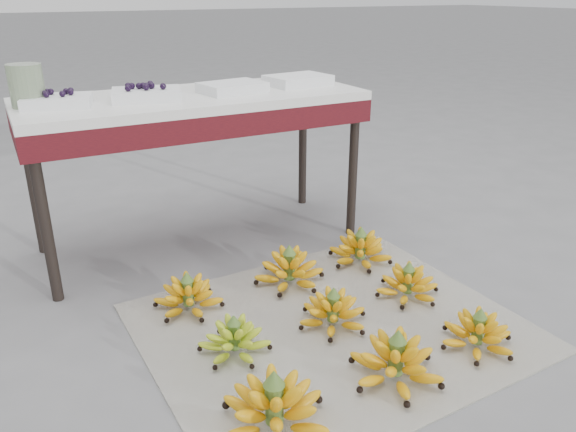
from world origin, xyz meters
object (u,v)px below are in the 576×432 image
bunch_back_left (188,296)px  glass_jar (27,86)px  tray_far_left (57,101)px  bunch_front_center (396,362)px  bunch_front_right (478,334)px  bunch_back_center (289,270)px  tray_left (146,94)px  bunch_mid_right (408,284)px  newspaper_mat (331,327)px  bunch_back_right (360,250)px  bunch_mid_left (234,340)px  tray_right (232,87)px  vendor_table (195,113)px  tray_far_right (298,80)px  bunch_mid_center (333,312)px  bunch_front_left (274,409)px

bunch_back_left → glass_jar: size_ratio=1.92×
tray_far_left → bunch_front_center: bearing=-59.6°
bunch_front_right → bunch_back_center: 0.75m
tray_left → bunch_mid_right: bearing=-48.5°
tray_far_left → newspaper_mat: bearing=-52.0°
bunch_back_right → bunch_mid_left: bearing=-136.6°
bunch_front_center → tray_right: (-0.01, 1.19, 0.64)m
vendor_table → tray_right: bearing=-11.1°
tray_far_right → bunch_back_right: bearing=-88.1°
bunch_back_center → tray_far_left: 1.10m
tray_far_left → tray_right: (0.70, -0.03, -0.00)m
bunch_front_center → bunch_front_right: bearing=24.8°
bunch_mid_center → tray_far_left: (-0.70, 0.88, 0.65)m
bunch_back_left → bunch_mid_right: bearing=-35.4°
bunch_mid_center → bunch_back_left: bearing=147.1°
tray_far_left → bunch_mid_right: bearing=-38.6°
bunch_mid_center → bunch_back_right: 0.52m
bunch_mid_right → tray_right: tray_right is taller
bunch_mid_right → bunch_back_left: 0.83m
bunch_mid_center → bunch_back_left: 0.53m
bunch_mid_center → tray_far_right: size_ratio=0.91×
bunch_front_left → bunch_back_left: (-0.01, 0.69, -0.01)m
bunch_front_right → glass_jar: bearing=112.5°
bunch_front_left → bunch_mid_left: (0.04, 0.36, -0.02)m
bunch_mid_right → tray_left: tray_left is taller
bunch_back_right → tray_far_left: bearing=172.0°
bunch_back_left → tray_left: bearing=71.2°
bunch_back_center → tray_far_right: 0.92m
tray_far_left → bunch_mid_center: bearing=-51.4°
bunch_front_left → bunch_front_right: (0.75, 0.02, -0.01)m
bunch_front_left → tray_left: (0.04, 1.20, 0.64)m
bunch_front_center → bunch_mid_left: 0.51m
bunch_mid_right → vendor_table: size_ratio=0.22×
newspaper_mat → vendor_table: 1.09m
bunch_back_center → vendor_table: size_ratio=0.24×
tray_right → bunch_front_left: bearing=-108.8°
bunch_front_left → tray_far_left: bearing=101.0°
tray_far_right → glass_jar: 1.14m
bunch_front_center → bunch_back_center: (-0.00, 0.67, -0.00)m
bunch_back_left → bunch_front_center: bearing=-71.8°
tray_far_left → bunch_back_right: bearing=-25.7°
bunch_back_center → glass_jar: size_ratio=2.20×
bunch_back_center → bunch_mid_right: bearing=-58.5°
bunch_front_right → bunch_mid_center: (-0.35, 0.33, 0.00)m
tray_left → glass_jar: size_ratio=1.93×
bunch_front_center → bunch_back_center: bunch_front_center is taller
vendor_table → tray_far_right: tray_far_right is taller
bunch_front_right → vendor_table: (-0.51, 1.22, 0.55)m
vendor_table → tray_right: 0.20m
tray_far_right → bunch_mid_right: bearing=-89.4°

